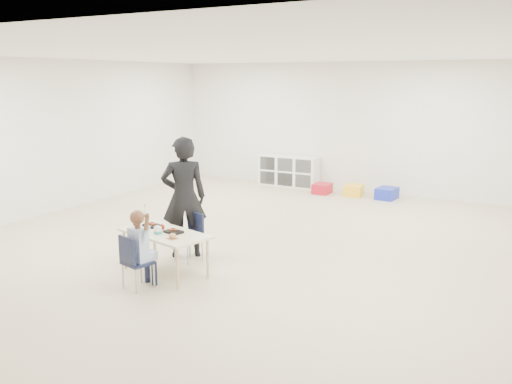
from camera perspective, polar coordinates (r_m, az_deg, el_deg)
The scene contains 16 objects.
room at distance 8.07m, azimuth -1.64°, elevation 4.42°, with size 9.00×9.02×2.80m.
table at distance 7.01m, azimuth -9.56°, elevation -6.30°, with size 1.31×0.87×0.55m.
chair_near at distance 6.59m, azimuth -12.34°, elevation -7.15°, with size 0.32×0.30×0.66m, color black, non-canonical shape.
chair_far at distance 7.42m, azimuth -7.12°, elevation -4.80°, with size 0.32×0.30×0.66m, color black, non-canonical shape.
child at distance 6.53m, azimuth -12.41°, elevation -5.58°, with size 0.44×0.44×1.04m, color #9FB1D7, non-canonical shape.
lunch_tray_near at distance 6.88m, azimuth -8.67°, elevation -4.16°, with size 0.22×0.16×0.03m, color black.
lunch_tray_far at distance 7.22m, azimuth -10.88°, elevation -3.47°, with size 0.22×0.16×0.03m, color black.
milk_carton at distance 6.84m, azimuth -10.30°, elevation -4.01°, with size 0.07×0.07×0.10m, color white.
bread_roll at distance 6.63m, azimuth -8.79°, elevation -4.59°, with size 0.09×0.09×0.07m, color tan.
apple_near at distance 7.04m, azimuth -9.87°, elevation -3.66°, with size 0.07×0.07×0.07m, color maroon.
apple_far at distance 7.27m, azimuth -12.57°, elevation -3.25°, with size 0.07×0.07×0.07m, color maroon.
cubby_shelf at distance 12.54m, azimuth 3.45°, elevation 2.23°, with size 1.40×0.40×0.70m, color white.
adult at distance 7.52m, azimuth -7.60°, elevation -0.55°, with size 0.61×0.40×1.68m, color black.
bin_red at distance 11.81m, azimuth 6.98°, elevation 0.37°, with size 0.34×0.44×0.21m, color #B11123.
bin_yellow at distance 11.70m, azimuth 10.25°, elevation 0.18°, with size 0.36×0.46×0.22m, color yellow.
bin_blue at distance 11.50m, azimuth 13.61°, elevation -0.14°, with size 0.37×0.48×0.23m, color #1728AE.
Camera 1 is at (4.01, -6.92, 2.45)m, focal length 38.00 mm.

